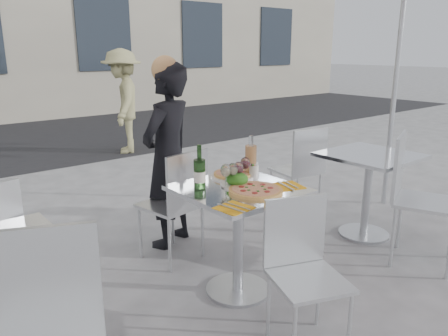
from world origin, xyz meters
TOP-DOWN VIEW (x-y plane):
  - ground at (0.00, 0.00)m, footprint 80.00×80.00m
  - street_asphalt at (0.00, 6.50)m, footprint 24.00×5.00m
  - main_table at (0.00, 0.00)m, footprint 0.72×0.72m
  - side_table_right at (1.50, 0.00)m, footprint 0.72×0.72m
  - chair_far at (-0.06, 0.63)m, footprint 0.47×0.48m
  - chair_near at (-0.06, -0.60)m, footprint 0.49×0.50m
  - side_chair_rfar at (1.42, 0.69)m, footprint 0.47×0.48m
  - side_chair_rnear at (1.35, -0.49)m, footprint 0.60×0.61m
  - woman_diner at (0.07, 0.96)m, footprint 0.65×0.55m
  - pedestrian_b at (1.36, 4.34)m, footprint 1.03×1.21m
  - pizza_near at (0.03, -0.13)m, footprint 0.34×0.34m
  - pizza_far at (0.13, 0.21)m, footprint 0.30×0.30m
  - salad_plate at (0.02, 0.04)m, footprint 0.22×0.22m
  - wine_bottle at (-0.22, 0.12)m, footprint 0.07×0.08m
  - carafe at (0.24, 0.15)m, footprint 0.08×0.08m
  - sugar_shaker at (0.23, 0.10)m, footprint 0.06×0.06m
  - wineglass_white_a at (-0.06, 0.06)m, footprint 0.07×0.07m
  - wineglass_white_b at (-0.01, 0.05)m, footprint 0.07×0.07m
  - wineglass_red_a at (0.04, 0.05)m, footprint 0.07×0.07m
  - wineglass_red_b at (0.16, 0.11)m, footprint 0.07×0.07m
  - napkin_left at (-0.27, -0.27)m, footprint 0.20×0.20m
  - napkin_right at (0.27, -0.18)m, footprint 0.22×0.22m

SIDE VIEW (x-z plane):
  - ground at x=0.00m, z-range 0.00..0.00m
  - street_asphalt at x=0.00m, z-range 0.00..0.00m
  - chair_near at x=-0.06m, z-range 0.08..0.91m
  - side_chair_rfar at x=1.42m, z-range 0.08..0.97m
  - chair_far at x=-0.06m, z-range 0.08..0.98m
  - main_table at x=0.00m, z-range 0.16..0.91m
  - side_table_right at x=1.50m, z-range 0.16..0.91m
  - side_chair_rnear at x=1.35m, z-range 0.09..1.09m
  - napkin_left at x=-0.27m, z-range 0.75..0.76m
  - napkin_right at x=0.27m, z-range 0.75..0.76m
  - pizza_near at x=0.03m, z-range 0.75..0.77m
  - woman_diner at x=0.07m, z-range 0.00..1.52m
  - pizza_far at x=0.13m, z-range 0.75..0.78m
  - salad_plate at x=0.02m, z-range 0.74..0.83m
  - sugar_shaker at x=0.23m, z-range 0.75..0.86m
  - pedestrian_b at x=1.36m, z-range 0.00..1.63m
  - wineglass_white_a at x=-0.06m, z-range 0.78..0.94m
  - wineglass_white_b at x=-0.01m, z-range 0.78..0.94m
  - wineglass_red_a at x=0.04m, z-range 0.78..0.94m
  - wineglass_red_b at x=0.16m, z-range 0.78..0.94m
  - wine_bottle at x=-0.22m, z-range 0.72..1.01m
  - carafe at x=0.24m, z-range 0.72..1.01m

